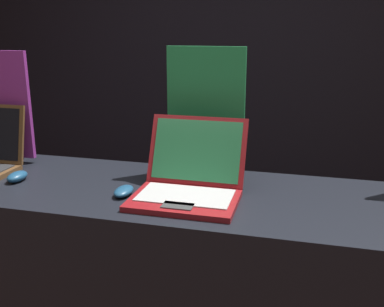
{
  "coord_description": "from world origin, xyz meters",
  "views": [
    {
      "loc": [
        0.39,
        -1.21,
        1.58
      ],
      "look_at": [
        0.0,
        0.31,
        1.13
      ],
      "focal_mm": 42.0,
      "sensor_mm": 36.0,
      "label": 1
    }
  ],
  "objects_px": {
    "promo_stand_middle": "(206,115)",
    "mouse_front": "(17,176)",
    "laptop_middle": "(189,180)",
    "mouse_middle": "(124,191)"
  },
  "relations": [
    {
      "from": "laptop_middle",
      "to": "promo_stand_middle",
      "type": "distance_m",
      "value": 0.32
    },
    {
      "from": "promo_stand_middle",
      "to": "mouse_front",
      "type": "bearing_deg",
      "value": -158.82
    },
    {
      "from": "mouse_front",
      "to": "promo_stand_middle",
      "type": "bearing_deg",
      "value": 21.18
    },
    {
      "from": "mouse_front",
      "to": "laptop_middle",
      "type": "relative_size",
      "value": 0.27
    },
    {
      "from": "mouse_middle",
      "to": "promo_stand_middle",
      "type": "xyz_separation_m",
      "value": [
        0.23,
        0.31,
        0.23
      ]
    },
    {
      "from": "mouse_middle",
      "to": "promo_stand_middle",
      "type": "height_order",
      "value": "promo_stand_middle"
    },
    {
      "from": "mouse_middle",
      "to": "promo_stand_middle",
      "type": "bearing_deg",
      "value": 53.18
    },
    {
      "from": "mouse_front",
      "to": "laptop_middle",
      "type": "bearing_deg",
      "value": 1.39
    },
    {
      "from": "laptop_middle",
      "to": "mouse_middle",
      "type": "height_order",
      "value": "laptop_middle"
    },
    {
      "from": "mouse_front",
      "to": "laptop_middle",
      "type": "xyz_separation_m",
      "value": [
        0.7,
        0.02,
        0.04
      ]
    }
  ]
}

